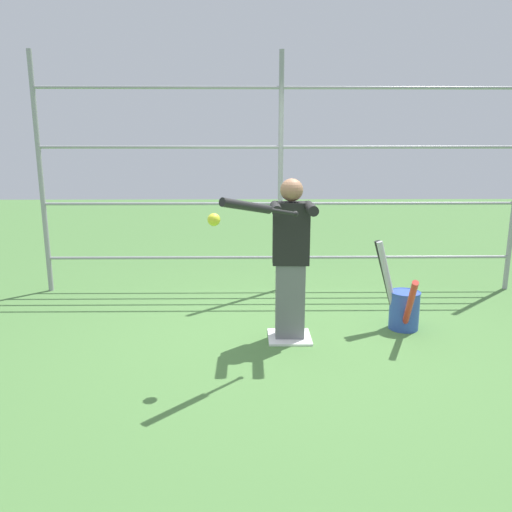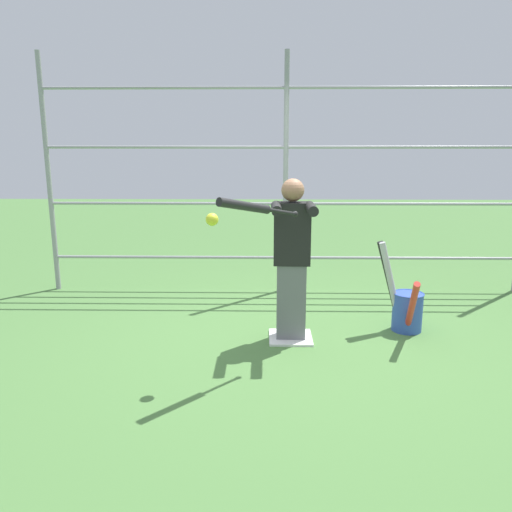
% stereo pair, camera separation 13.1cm
% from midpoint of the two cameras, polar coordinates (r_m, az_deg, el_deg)
% --- Properties ---
extents(ground_plane, '(24.00, 24.00, 0.00)m').
position_cam_midpoint_polar(ground_plane, '(4.77, 4.75, -9.37)').
color(ground_plane, '#4C7A3D').
extents(home_plate, '(0.40, 0.40, 0.02)m').
position_cam_midpoint_polar(home_plate, '(4.77, 4.76, -9.26)').
color(home_plate, white).
rests_on(home_plate, ground).
extents(fence_backstop, '(5.76, 0.06, 2.83)m').
position_cam_midpoint_polar(fence_backstop, '(6.03, 4.04, 9.14)').
color(fence_backstop, '#939399').
rests_on(fence_backstop, ground).
extents(batter, '(0.38, 0.50, 1.49)m').
position_cam_midpoint_polar(batter, '(4.51, 4.95, 0.09)').
color(batter, slate).
rests_on(batter, ground).
extents(baseball_bat_swinging, '(0.61, 0.65, 0.22)m').
position_cam_midpoint_polar(baseball_bat_swinging, '(3.67, 0.51, 5.61)').
color(baseball_bat_swinging, black).
extents(softball_in_flight, '(0.10, 0.10, 0.10)m').
position_cam_midpoint_polar(softball_in_flight, '(3.72, -4.04, 4.19)').
color(softball_in_flight, yellow).
extents(bat_bucket, '(0.47, 0.70, 0.89)m').
position_cam_midpoint_polar(bat_bucket, '(5.08, 17.39, -5.60)').
color(bat_bucket, '#3351B2').
rests_on(bat_bucket, ground).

